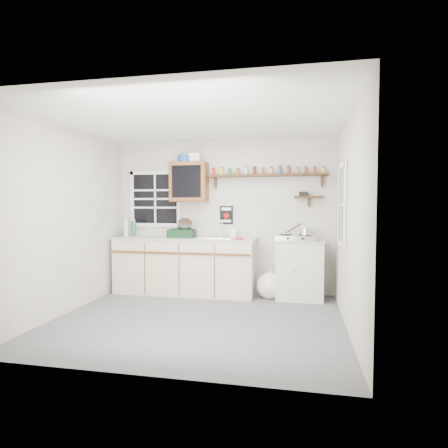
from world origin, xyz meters
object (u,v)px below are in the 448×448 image
object	(u,v)px
right_cabinet	(299,269)
hotplate	(295,237)
spice_shelf	(266,175)
upper_cabinet	(189,182)
dish_rack	(183,231)
main_cabinet	(185,265)

from	to	relation	value
right_cabinet	hotplate	size ratio (longest dim) A/B	1.53
right_cabinet	spice_shelf	size ratio (longest dim) A/B	0.48
right_cabinet	hotplate	xyz separation A→B (m)	(-0.07, -0.02, 0.49)
upper_cabinet	dish_rack	distance (m)	0.82
spice_shelf	dish_rack	distance (m)	1.63
dish_rack	upper_cabinet	bearing A→B (deg)	60.95
main_cabinet	hotplate	size ratio (longest dim) A/B	3.87
main_cabinet	hotplate	xyz separation A→B (m)	(1.77, 0.01, 0.49)
main_cabinet	right_cabinet	xyz separation A→B (m)	(1.83, 0.03, -0.01)
main_cabinet	spice_shelf	bearing A→B (deg)	9.32
dish_rack	main_cabinet	bearing A→B (deg)	-7.94
dish_rack	hotplate	size ratio (longest dim) A/B	0.73
upper_cabinet	dish_rack	world-z (taller)	upper_cabinet
spice_shelf	dish_rack	size ratio (longest dim) A/B	4.40
main_cabinet	right_cabinet	size ratio (longest dim) A/B	2.54
main_cabinet	spice_shelf	xyz separation A→B (m)	(1.30, 0.21, 1.47)
right_cabinet	hotplate	bearing A→B (deg)	-163.49
spice_shelf	dish_rack	world-z (taller)	spice_shelf
spice_shelf	right_cabinet	bearing A→B (deg)	-19.23
upper_cabinet	spice_shelf	world-z (taller)	upper_cabinet
upper_cabinet	hotplate	bearing A→B (deg)	-4.57
spice_shelf	hotplate	bearing A→B (deg)	-23.82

